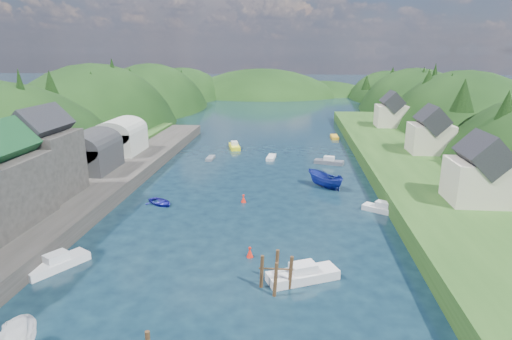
# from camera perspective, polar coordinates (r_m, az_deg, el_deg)

# --- Properties ---
(ground) EXTENTS (600.00, 600.00, 0.00)m
(ground) POSITION_cam_1_polar(r_m,az_deg,el_deg) (80.86, 1.37, 1.46)
(ground) COLOR black
(ground) RESTS_ON ground
(hillside_left) EXTENTS (44.00, 245.56, 52.00)m
(hillside_left) POSITION_cam_1_polar(r_m,az_deg,el_deg) (118.02, -20.18, 1.02)
(hillside_left) COLOR black
(hillside_left) RESTS_ON ground
(hillside_right) EXTENTS (36.00, 245.56, 48.00)m
(hillside_right) POSITION_cam_1_polar(r_m,az_deg,el_deg) (114.04, 25.42, 0.28)
(hillside_right) COLOR black
(hillside_right) RESTS_ON ground
(far_hills) EXTENTS (103.00, 68.00, 44.00)m
(far_hills) POSITION_cam_1_polar(r_m,az_deg,el_deg) (204.59, 3.96, 7.00)
(far_hills) COLOR black
(far_hills) RESTS_ON ground
(hill_trees) EXTENTS (90.91, 147.03, 12.81)m
(hill_trees) POSITION_cam_1_polar(r_m,az_deg,el_deg) (94.24, 2.35, 10.30)
(hill_trees) COLOR black
(hill_trees) RESTS_ON ground
(quay_left) EXTENTS (12.00, 110.00, 2.00)m
(quay_left) POSITION_cam_1_polar(r_m,az_deg,el_deg) (59.32, -24.58, -4.32)
(quay_left) COLOR #2D2B28
(quay_left) RESTS_ON ground
(terrace_left_grass) EXTENTS (12.00, 110.00, 2.50)m
(terrace_left_grass) POSITION_cam_1_polar(r_m,az_deg,el_deg) (62.96, -30.17, -3.70)
(terrace_left_grass) COLOR #234719
(terrace_left_grass) RESTS_ON ground
(boat_sheds) EXTENTS (7.00, 21.00, 7.50)m
(boat_sheds) POSITION_cam_1_polar(r_m,az_deg,el_deg) (75.44, -19.34, 3.64)
(boat_sheds) COLOR #2D2D30
(boat_sheds) RESTS_ON quay_left
(terrace_right) EXTENTS (16.00, 120.00, 2.40)m
(terrace_right) POSITION_cam_1_polar(r_m,az_deg,el_deg) (73.52, 20.67, -0.05)
(terrace_right) COLOR #234719
(terrace_right) RESTS_ON ground
(right_bank_cottages) EXTENTS (9.00, 59.24, 8.41)m
(right_bank_cottages) POSITION_cam_1_polar(r_m,az_deg,el_deg) (81.18, 21.52, 4.64)
(right_bank_cottages) COLOR beige
(right_bank_cottages) RESTS_ON terrace_right
(piling_cluster_far) EXTENTS (2.95, 2.78, 3.66)m
(piling_cluster_far) POSITION_cam_1_polar(r_m,az_deg,el_deg) (37.75, 2.67, -13.80)
(piling_cluster_far) COLOR #382314
(piling_cluster_far) RESTS_ON ground
(channel_buoy_near) EXTENTS (0.70, 0.70, 1.10)m
(channel_buoy_near) POSITION_cam_1_polar(r_m,az_deg,el_deg) (43.19, -0.82, -10.94)
(channel_buoy_near) COLOR red
(channel_buoy_near) RESTS_ON ground
(channel_buoy_far) EXTENTS (0.70, 0.70, 1.10)m
(channel_buoy_far) POSITION_cam_1_polar(r_m,az_deg,el_deg) (57.92, -1.68, -3.86)
(channel_buoy_far) COLOR red
(channel_buoy_far) RESTS_ON ground
(moored_boats) EXTENTS (38.37, 83.82, 2.48)m
(moored_boats) POSITION_cam_1_polar(r_m,az_deg,el_deg) (52.99, -2.16, -5.44)
(moored_boats) COLOR silver
(moored_boats) RESTS_ON ground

